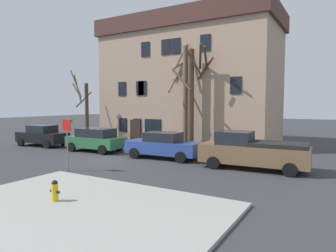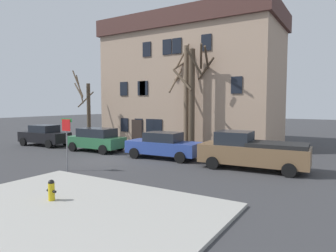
# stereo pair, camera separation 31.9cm
# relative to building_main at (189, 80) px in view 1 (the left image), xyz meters

# --- Properties ---
(ground_plane) EXTENTS (120.00, 120.00, 0.00)m
(ground_plane) POSITION_rel_building_main_xyz_m (-0.42, -10.63, -5.59)
(ground_plane) COLOR #38383A
(sidewalk_slab) EXTENTS (9.57, 6.73, 0.12)m
(sidewalk_slab) POSITION_rel_building_main_xyz_m (4.76, -17.85, -5.53)
(sidewalk_slab) COLOR #A8A59E
(sidewalk_slab) RESTS_ON ground_plane
(building_main) EXTENTS (15.58, 7.74, 11.05)m
(building_main) POSITION_rel_building_main_xyz_m (0.00, 0.00, 0.00)
(building_main) COLOR tan
(building_main) RESTS_ON ground_plane
(tree_bare_near) EXTENTS (1.96, 2.31, 6.42)m
(tree_bare_near) POSITION_rel_building_main_xyz_m (-7.55, -5.40, -2.56)
(tree_bare_near) COLOR #4C3D2D
(tree_bare_near) RESTS_ON ground_plane
(tree_bare_mid) EXTENTS (2.35, 2.51, 8.03)m
(tree_bare_mid) POSITION_rel_building_main_xyz_m (1.84, -4.42, -1.39)
(tree_bare_mid) COLOR brown
(tree_bare_mid) RESTS_ON ground_plane
(tree_bare_far) EXTENTS (2.81, 2.84, 7.68)m
(tree_bare_far) POSITION_rel_building_main_xyz_m (2.58, -4.78, -1.48)
(tree_bare_far) COLOR #4C3D2D
(tree_bare_far) RESTS_ON ground_plane
(car_black_sedan) EXTENTS (4.51, 2.23, 1.72)m
(car_black_sedan) POSITION_rel_building_main_xyz_m (-9.19, -8.61, -4.73)
(car_black_sedan) COLOR black
(car_black_sedan) RESTS_ON ground_plane
(car_green_wagon) EXTENTS (4.32, 2.14, 1.69)m
(car_green_wagon) POSITION_rel_building_main_xyz_m (-3.41, -8.49, -4.70)
(car_green_wagon) COLOR #2D6B42
(car_green_wagon) RESTS_ON ground_plane
(car_blue_sedan) EXTENTS (4.84, 2.19, 1.68)m
(car_blue_sedan) POSITION_rel_building_main_xyz_m (2.32, -8.39, -4.74)
(car_blue_sedan) COLOR #2D4799
(car_blue_sedan) RESTS_ON ground_plane
(pickup_truck_brown) EXTENTS (5.69, 2.46, 1.99)m
(pickup_truck_brown) POSITION_rel_building_main_xyz_m (8.02, -8.59, -4.62)
(pickup_truck_brown) COLOR brown
(pickup_truck_brown) RESTS_ON ground_plane
(fire_hydrant) EXTENTS (0.42, 0.22, 0.73)m
(fire_hydrant) POSITION_rel_building_main_xyz_m (3.61, -17.73, -5.09)
(fire_hydrant) COLOR gold
(fire_hydrant) RESTS_ON sidewalk_slab
(street_sign_pole) EXTENTS (0.76, 0.07, 2.73)m
(street_sign_pole) POSITION_rel_building_main_xyz_m (-0.03, -13.98, -3.67)
(street_sign_pole) COLOR slate
(street_sign_pole) RESTS_ON ground_plane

